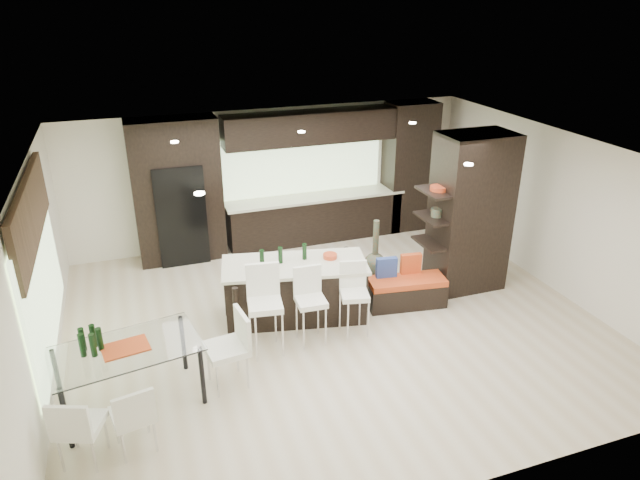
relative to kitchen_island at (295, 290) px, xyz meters
name	(u,v)px	position (x,y,z in m)	size (l,w,h in m)	color
ground	(333,321)	(0.50, -0.37, -0.46)	(8.00, 8.00, 0.00)	beige
back_wall	(272,176)	(0.50, 3.13, 0.89)	(8.00, 0.02, 2.70)	white
left_wall	(37,286)	(-3.50, -0.37, 0.89)	(0.02, 7.00, 2.70)	white
right_wall	(555,211)	(4.50, -0.37, 0.89)	(0.02, 7.00, 2.70)	white
ceiling	(334,154)	(0.50, -0.37, 2.24)	(8.00, 7.00, 0.02)	white
window_left	(42,279)	(-3.46, -0.17, 0.89)	(0.04, 3.20, 1.90)	#B2D199
window_back	(301,164)	(1.10, 3.09, 1.09)	(3.40, 0.04, 1.20)	#B2D199
stone_accent	(30,213)	(-3.43, -0.17, 1.79)	(0.08, 3.00, 0.80)	brown
ceiling_spots	(328,151)	(0.50, -0.12, 2.22)	(4.00, 3.00, 0.02)	white
back_cabinetry	(301,178)	(1.00, 2.80, 0.89)	(6.80, 0.68, 2.70)	black
refrigerator	(180,212)	(-1.40, 2.75, 0.49)	(0.90, 0.68, 1.90)	black
partition_column	(470,213)	(3.10, 0.03, 0.89)	(1.20, 0.80, 2.70)	black
kitchen_island	(295,290)	(0.00, 0.00, 0.00)	(2.21, 0.95, 0.92)	black
stool_left	(266,320)	(-0.68, -0.81, 0.07)	(0.47, 0.47, 1.06)	white
stool_mid	(311,314)	(0.00, -0.78, 0.01)	(0.41, 0.41, 0.94)	white
stool_right	(354,307)	(0.68, -0.78, -0.01)	(0.40, 0.40, 0.91)	white
bench	(406,292)	(1.81, -0.29, -0.22)	(1.27, 0.49, 0.49)	black
floor_vase	(375,253)	(1.61, 0.53, 0.15)	(0.45, 0.45, 1.22)	#454A35
dining_table	(130,377)	(-2.54, -1.36, -0.04)	(1.73, 0.97, 0.83)	white
chair_near	(133,419)	(-2.54, -2.14, -0.05)	(0.44, 0.44, 0.82)	white
chair_far	(81,430)	(-3.08, -2.15, -0.04)	(0.45, 0.45, 0.84)	white
chair_end	(227,354)	(-1.34, -1.36, 0.01)	(0.51, 0.51, 0.95)	white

